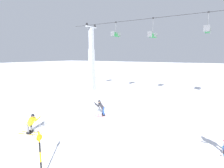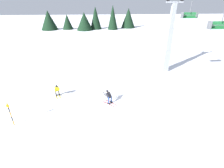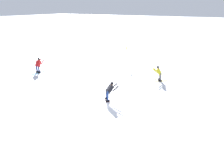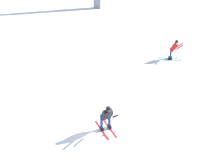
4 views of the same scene
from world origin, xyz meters
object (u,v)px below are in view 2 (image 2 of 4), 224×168
Objects in this scene: chairlift_seat_nearest at (189,15)px; lift_tower_near at (168,44)px; trail_marker_pole at (10,114)px; skier_carving_main at (109,96)px; chairlift_seat_second at (220,25)px; skier_distant_uphill at (57,90)px.

lift_tower_near is at bearing 180.00° from chairlift_seat_nearest.
chairlift_seat_nearest is at bearing 111.06° from trail_marker_pole.
lift_tower_near reaches higher than skier_carving_main.
lift_tower_near is at bearing 180.00° from chairlift_seat_second.
skier_carving_main is at bearing -48.34° from lift_tower_near.
skier_carving_main is 12.47m from chairlift_seat_nearest.
trail_marker_pole is (2.75, -8.40, 0.36)m from skier_carving_main.
skier_carving_main is at bearing 71.05° from skier_distant_uphill.
lift_tower_near is at bearing 121.86° from trail_marker_pole.
lift_tower_near reaches higher than chairlift_seat_nearest.
trail_marker_pole is 1.34× the size of skier_distant_uphill.
chairlift_seat_second is (9.38, -0.00, 3.77)m from lift_tower_near.
chairlift_seat_second is 1.40× the size of skier_distant_uphill.
lift_tower_near is (-8.20, 9.21, 3.24)m from skier_carving_main.
chairlift_seat_nearest is 0.87× the size of trail_marker_pole.
skier_distant_uphill is at bearing -101.84° from chairlift_seat_second.
chairlift_seat_nearest is at bearing 113.65° from skier_carving_main.
chairlift_seat_second is at bearing 82.68° from skier_carving_main.
chairlift_seat_nearest is at bearing 98.10° from skier_distant_uphill.
chairlift_seat_nearest is (4.16, -0.00, 4.14)m from lift_tower_near.
chairlift_seat_nearest is 1.17× the size of skier_distant_uphill.
skier_carving_main reaches higher than skier_distant_uphill.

